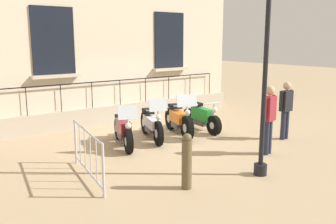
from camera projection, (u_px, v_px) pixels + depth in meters
name	position (u px, v px, depth m)	size (l,w,h in m)	color
ground_plane	(159.00, 135.00, 11.34)	(60.00, 60.00, 0.00)	tan
motorcycle_maroon	(123.00, 130.00, 10.16)	(2.04, 0.93, 1.24)	black
motorcycle_white	(152.00, 125.00, 10.85)	(2.05, 0.91, 1.31)	black
motorcycle_orange	(179.00, 120.00, 11.36)	(2.05, 0.93, 1.33)	black
motorcycle_green	(201.00, 118.00, 11.90)	(2.00, 0.63, 0.99)	black
lamppost	(269.00, 2.00, 7.37)	(0.37, 1.07, 5.06)	black
crowd_barrier	(88.00, 153.00, 7.75)	(2.21, 0.44, 1.05)	#B7B7BF
bollard	(187.00, 161.00, 7.22)	(0.20, 0.20, 1.12)	brown
pedestrian_standing	(269.00, 116.00, 9.33)	(0.29, 0.52, 1.76)	#23283D
pedestrian_walking	(286.00, 107.00, 10.76)	(0.23, 0.53, 1.69)	#23283D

